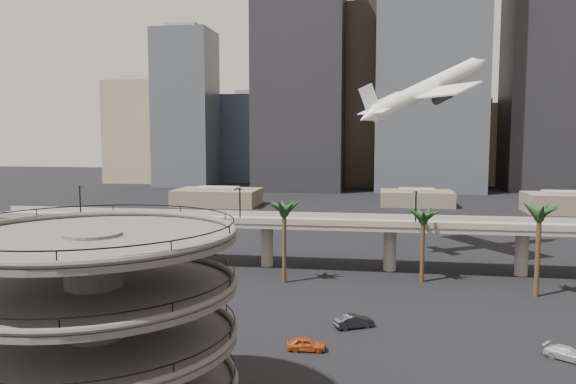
% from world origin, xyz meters
% --- Properties ---
extents(parking_ramp, '(22.20, 22.20, 17.35)m').
position_xyz_m(parking_ramp, '(-13.00, -4.00, 9.84)').
color(parking_ramp, '#53514D').
rests_on(parking_ramp, ground).
extents(overpass, '(130.00, 9.30, 14.70)m').
position_xyz_m(overpass, '(0.00, 55.00, 7.34)').
color(overpass, gray).
rests_on(overpass, ground).
extents(palm_trees, '(42.40, 10.40, 14.00)m').
position_xyz_m(palm_trees, '(14.02, 44.65, 11.43)').
color(palm_trees, '#4E3621').
rests_on(palm_trees, ground).
extents(low_buildings, '(135.00, 27.50, 6.80)m').
position_xyz_m(low_buildings, '(6.89, 142.30, 2.86)').
color(low_buildings, '#635B49').
rests_on(low_buildings, ground).
extents(skyline, '(269.00, 86.00, 113.12)m').
position_xyz_m(skyline, '(15.11, 217.09, 41.33)').
color(skyline, '#7F7258').
rests_on(skyline, ground).
extents(airborne_jet, '(27.12, 26.04, 15.13)m').
position_xyz_m(airborne_jet, '(17.46, 68.70, 32.41)').
color(airborne_jet, white).
rests_on(airborne_jet, ground).
extents(car_a, '(4.44, 2.04, 1.48)m').
position_xyz_m(car_a, '(1.12, 15.90, 0.74)').
color(car_a, '#BF511B').
rests_on(car_a, ground).
extents(car_b, '(5.17, 3.83, 1.63)m').
position_xyz_m(car_b, '(6.01, 24.18, 0.81)').
color(car_b, black).
rests_on(car_b, ground).
extents(car_c, '(5.05, 4.34, 1.39)m').
position_xyz_m(car_c, '(28.80, 17.60, 0.70)').
color(car_c, '#B1B0AD').
rests_on(car_c, ground).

